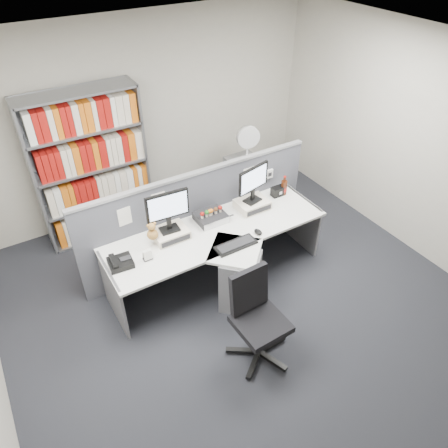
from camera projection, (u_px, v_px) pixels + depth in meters
ground at (254, 320)px, 4.74m from camera, size 5.50×5.50×0.00m
room_shell at (263, 183)px, 3.65m from camera, size 5.04×5.54×2.72m
partition at (199, 216)px, 5.20m from camera, size 3.00×0.08×1.27m
desk at (226, 259)px, 4.87m from camera, size 2.60×1.20×0.72m
monitor_riser_left at (170, 234)px, 4.73m from camera, size 0.38×0.31×0.10m
monitor_riser_right at (252, 204)px, 5.18m from camera, size 0.38×0.31×0.10m
monitor_left at (168, 209)px, 4.53m from camera, size 0.48×0.17×0.49m
monitor_right at (253, 181)px, 4.99m from camera, size 0.45×0.19×0.47m
desktop_pc at (211, 217)px, 4.98m from camera, size 0.34×0.30×0.09m
figurines at (211, 211)px, 4.91m from camera, size 0.29×0.05×0.09m
keyboard at (236, 245)px, 4.63m from camera, size 0.47×0.18×0.03m
mouse at (258, 232)px, 4.80m from camera, size 0.07×0.11×0.04m
desk_phone at (120, 262)px, 4.38m from camera, size 0.26×0.24×0.10m
desk_calendar at (147, 256)px, 4.44m from camera, size 0.10×0.07×0.12m
plush_toy at (152, 232)px, 4.53m from camera, size 0.12×0.12×0.21m
speaker at (278, 191)px, 5.40m from camera, size 0.18×0.10×0.12m
cola_bottle at (284, 188)px, 5.39m from camera, size 0.08×0.08×0.26m
shelving_unit at (91, 169)px, 5.44m from camera, size 1.41×0.40×2.00m
filing_cabinet at (246, 182)px, 6.38m from camera, size 0.45×0.61×0.70m
desk_fan at (248, 140)px, 5.96m from camera, size 0.33×0.19×0.55m
office_chair at (256, 315)px, 4.12m from camera, size 0.63×0.65×0.98m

